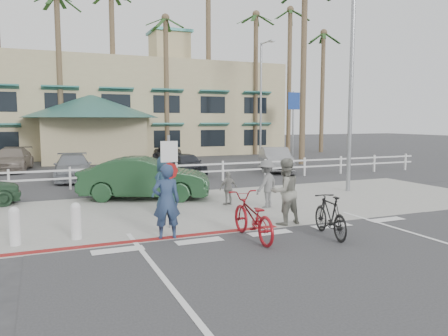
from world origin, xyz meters
name	(u,v)px	position (x,y,z in m)	size (l,w,h in m)	color
ground	(281,239)	(0.00, 0.00, 0.00)	(140.00, 140.00, 0.00)	#333335
bike_path	(329,262)	(0.00, -2.00, 0.00)	(12.00, 16.00, 0.01)	#333335
sidewalk_plaza	(216,207)	(0.00, 4.50, 0.01)	(22.00, 7.00, 0.01)	gray
cross_street	(181,190)	(0.00, 8.50, 0.00)	(40.00, 5.00, 0.01)	#333335
parking_lot	(136,168)	(0.00, 18.00, 0.00)	(50.00, 16.00, 0.01)	#333335
curb_red	(154,239)	(-3.00, 1.20, 0.01)	(7.00, 0.25, 0.02)	maroon
rail_fence	(178,173)	(0.50, 10.50, 0.50)	(29.40, 0.16, 1.00)	silver
building	(127,91)	(2.00, 31.00, 5.65)	(28.00, 16.00, 11.30)	tan
sign_post	(169,177)	(-2.30, 2.20, 1.45)	(0.50, 0.10, 2.90)	gray
bollard_0	(76,221)	(-4.80, 2.00, 0.47)	(0.26, 0.26, 0.95)	silver
bollard_1	(15,226)	(-6.20, 2.00, 0.47)	(0.26, 0.26, 0.95)	silver
streetlight_0	(351,84)	(6.50, 5.50, 4.50)	(0.60, 2.00, 9.00)	gray
streetlight_1	(261,100)	(12.00, 24.00, 4.75)	(0.60, 2.00, 9.50)	gray
info_sign	(293,123)	(14.00, 22.00, 2.80)	(1.20, 0.16, 5.60)	navy
palm_3	(59,65)	(-4.00, 25.00, 7.00)	(4.00, 4.00, 14.00)	#1A3B17
palm_4	(113,62)	(0.00, 26.00, 7.50)	(4.00, 4.00, 15.00)	#1A3B17
palm_5	(166,76)	(4.00, 25.00, 6.50)	(4.00, 4.00, 13.00)	#1A3B17
palm_6	(208,55)	(8.00, 26.00, 8.50)	(4.00, 4.00, 17.00)	#1A3B17
palm_7	(256,74)	(12.00, 25.00, 7.00)	(4.00, 4.00, 14.00)	#1A3B17
palm_8	(289,71)	(16.00, 26.00, 7.50)	(4.00, 4.00, 15.00)	#1A3B17
palm_9	(323,83)	(19.00, 25.00, 6.50)	(4.00, 4.00, 13.00)	#1A3B17
palm_11	(304,60)	(11.00, 16.00, 7.00)	(4.00, 4.00, 14.00)	#1A3B17
bike_red	(252,217)	(-0.70, 0.26, 0.58)	(0.78, 2.23, 1.17)	maroon
rider_red	(166,202)	(-2.67, 1.18, 0.96)	(0.70, 0.46, 1.92)	navy
bike_black	(330,216)	(1.27, -0.29, 0.55)	(0.52, 1.84, 1.11)	black
rider_black	(285,192)	(0.89, 1.34, 0.96)	(0.93, 0.73, 1.92)	gray
pedestrian_a	(266,184)	(1.57, 3.69, 0.83)	(1.07, 0.61, 1.65)	slate
pedestrian_child	(228,188)	(0.54, 4.63, 0.61)	(0.71, 0.30, 1.21)	gray
pedestrian_b	(165,185)	(-1.92, 4.02, 0.95)	(0.93, 0.61, 1.90)	#1D3549
car_white_sedan	(145,178)	(-1.89, 6.96, 0.80)	(1.70, 4.86, 1.60)	#1C3E23
lot_car_1	(73,167)	(-4.06, 13.71, 0.64)	(1.80, 4.43, 1.28)	gray
lot_car_2	(187,164)	(1.90, 13.55, 0.61)	(1.44, 3.58, 1.22)	#24272D
lot_car_3	(276,159)	(7.27, 13.06, 0.70)	(1.48, 4.26, 1.40)	gray
lot_car_4	(12,160)	(-7.10, 19.26, 0.69)	(1.93, 4.74, 1.38)	gray
lot_car_5	(167,155)	(2.71, 20.34, 0.61)	(2.01, 4.37, 1.21)	black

